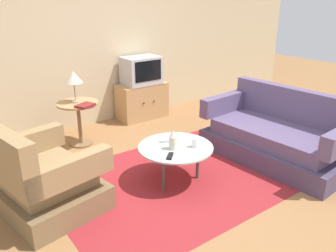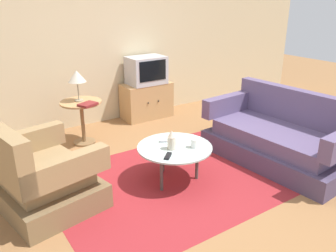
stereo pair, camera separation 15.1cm
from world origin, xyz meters
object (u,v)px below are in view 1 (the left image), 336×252
couch (278,137)px  tv_stand (142,101)px  armchair (42,180)px  television (141,70)px  side_table (79,114)px  mug (195,143)px  tv_remote_dark (170,156)px  coffee_table (176,149)px  tv_remote_silver (167,141)px  book (85,105)px  vase (173,140)px  table_lamp (73,78)px

couch → tv_stand: (-0.55, 2.29, 0.01)m
armchair → couch: bearing=66.6°
tv_stand → television: (-0.00, -0.01, 0.51)m
side_table → mug: 1.79m
television → tv_remote_dark: bearing=-115.5°
mug → tv_remote_dark: 0.37m
coffee_table → television: television is taller
couch → television: 2.40m
tv_remote_silver → couch: bearing=12.2°
book → television: bearing=4.6°
armchair → couch: armchair is taller
tv_stand → vase: (-0.89, -2.02, 0.22)m
tv_stand → mug: bearing=-107.3°
tv_stand → tv_remote_silver: bearing=-114.4°
couch → coffee_table: couch is taller
coffee_table → table_lamp: 1.73m
table_lamp → side_table: bearing=-59.1°
armchair → tv_remote_silver: size_ratio=7.43×
couch → television: (-0.55, 2.28, 0.52)m
armchair → side_table: (0.90, 1.24, 0.13)m
coffee_table → television: 2.18m
television → couch: bearing=-76.5°
television → tv_remote_silver: bearing=-114.5°
television → tv_remote_silver: television is taller
coffee_table → side_table: 1.61m
table_lamp → book: table_lamp is taller
television → tv_remote_silver: size_ratio=3.94×
armchair → coffee_table: armchair is taller
coffee_table → tv_remote_dark: tv_remote_dark is taller
tv_stand → mug: 2.23m
table_lamp → mug: table_lamp is taller
book → couch: bearing=-64.7°
side_table → mug: size_ratio=4.74×
armchair → tv_remote_silver: (1.34, -0.15, 0.11)m
table_lamp → tv_remote_silver: (0.46, -1.42, -0.51)m
vase → side_table: bearing=103.7°
side_table → armchair: bearing=-125.8°
couch → side_table: 2.60m
television → vase: bearing=-113.8°
coffee_table → tv_remote_dark: size_ratio=5.76×
television → mug: (-0.66, -2.11, -0.34)m
side_table → tv_stand: 1.35m
side_table → couch: bearing=-45.5°
vase → mug: 0.25m
vase → mug: vase is taller
armchair → coffee_table: 1.38m
tv_remote_dark → coffee_table: bearing=177.1°
couch → tv_remote_silver: bearing=67.3°
side_table → mug: bearing=-70.1°
armchair → table_lamp: table_lamp is taller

